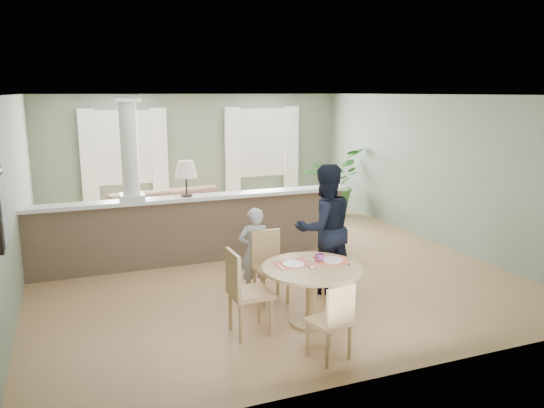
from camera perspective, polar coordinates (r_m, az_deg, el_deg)
name	(u,v)px	position (r m, az deg, el deg)	size (l,w,h in m)	color
ground	(253,259)	(8.93, -2.01, -5.94)	(8.00, 8.00, 0.00)	tan
room_shell	(239,147)	(9.13, -3.57, 6.09)	(7.02, 8.02, 2.71)	gray
pony_wall	(192,221)	(8.66, -8.65, -1.77)	(5.32, 0.38, 2.70)	brown
sofa	(172,214)	(10.47, -10.73, -1.07)	(2.87, 1.12, 0.84)	#966952
houseplant	(332,182)	(11.93, 6.44, 2.33)	(1.37, 1.19, 1.52)	#336B2A
dining_table	(312,278)	(6.36, 4.33, -7.96)	(1.20, 1.20, 0.82)	tan
chair_far_boy	(269,262)	(7.10, -0.34, -6.30)	(0.43, 0.43, 0.94)	tan
chair_far_man	(332,260)	(7.32, 6.44, -6.06)	(0.49, 0.49, 0.88)	tan
chair_near	(333,319)	(5.58, 6.60, -12.14)	(0.47, 0.47, 0.85)	tan
chair_side	(244,289)	(6.10, -3.06, -9.07)	(0.46, 0.46, 1.00)	tan
child_person	(255,251)	(7.27, -1.89, -5.09)	(0.44, 0.29, 1.22)	#9C9CA1
man_person	(324,228)	(7.36, 5.67, -2.63)	(0.87, 0.68, 1.79)	black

